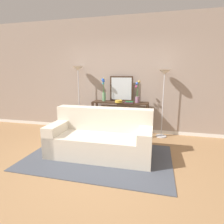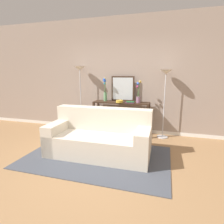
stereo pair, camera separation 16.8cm
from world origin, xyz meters
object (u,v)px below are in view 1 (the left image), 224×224
(vase_tall_flowers, at_px, (104,91))
(book_stack, at_px, (129,102))
(wall_mirror, at_px, (121,89))
(book_row_under_console, at_px, (105,130))
(console_table, at_px, (120,112))
(vase_short_flowers, at_px, (137,95))
(couch, at_px, (101,139))
(floor_lamp_right, at_px, (164,85))
(fruit_bowl, at_px, (119,101))
(floor_lamp_left, at_px, (78,81))

(vase_tall_flowers, xyz_separation_m, book_stack, (0.68, -0.14, -0.25))
(wall_mirror, height_order, book_row_under_console, wall_mirror)
(console_table, distance_m, vase_short_flowers, 0.63)
(couch, xyz_separation_m, wall_mirror, (0.11, 1.46, 0.85))
(book_row_under_console, bearing_deg, book_stack, -10.44)
(vase_tall_flowers, distance_m, book_row_under_console, 1.05)
(book_stack, relative_size, book_row_under_console, 0.58)
(floor_lamp_right, height_order, wall_mirror, floor_lamp_right)
(vase_short_flowers, bearing_deg, book_stack, -153.61)
(vase_short_flowers, height_order, fruit_bowl, vase_short_flowers)
(vase_tall_flowers, bearing_deg, book_stack, -11.62)
(floor_lamp_left, height_order, floor_lamp_right, floor_lamp_left)
(couch, bearing_deg, floor_lamp_right, 48.97)
(floor_lamp_right, relative_size, book_stack, 7.78)
(vase_short_flowers, relative_size, fruit_bowl, 2.98)
(fruit_bowl, xyz_separation_m, book_stack, (0.26, -0.00, -0.01))
(console_table, height_order, fruit_bowl, fruit_bowl)
(floor_lamp_left, xyz_separation_m, fruit_bowl, (1.12, -0.14, -0.48))
(floor_lamp_right, relative_size, vase_tall_flowers, 2.74)
(fruit_bowl, height_order, book_stack, fruit_bowl)
(couch, relative_size, book_stack, 9.29)
(wall_mirror, height_order, vase_tall_flowers, wall_mirror)
(vase_short_flowers, bearing_deg, console_table, 176.27)
(floor_lamp_left, relative_size, fruit_bowl, 9.54)
(console_table, xyz_separation_m, floor_lamp_right, (1.04, 0.02, 0.70))
(vase_tall_flowers, bearing_deg, book_row_under_console, -30.60)
(floor_lamp_right, relative_size, vase_short_flowers, 3.02)
(vase_short_flowers, xyz_separation_m, book_stack, (-0.18, -0.09, -0.18))
(floor_lamp_left, xyz_separation_m, vase_short_flowers, (1.56, -0.05, -0.31))
(fruit_bowl, relative_size, book_stack, 0.86)
(couch, bearing_deg, fruit_bowl, 85.37)
(couch, height_order, book_row_under_console, couch)
(vase_short_flowers, bearing_deg, couch, -113.03)
(floor_lamp_right, relative_size, book_row_under_console, 4.53)
(couch, relative_size, floor_lamp_right, 1.19)
(floor_lamp_left, height_order, book_stack, floor_lamp_left)
(vase_short_flowers, bearing_deg, fruit_bowl, -168.48)
(wall_mirror, relative_size, fruit_bowl, 3.51)
(vase_tall_flowers, distance_m, fruit_bowl, 0.50)
(console_table, distance_m, wall_mirror, 0.60)
(floor_lamp_left, distance_m, floor_lamp_right, 2.18)
(floor_lamp_left, xyz_separation_m, book_row_under_console, (0.73, -0.02, -1.30))
(vase_short_flowers, bearing_deg, book_row_under_console, 178.07)
(console_table, xyz_separation_m, vase_tall_flowers, (-0.44, 0.02, 0.52))
(fruit_bowl, xyz_separation_m, book_row_under_console, (-0.39, 0.12, -0.82))
(console_table, bearing_deg, vase_short_flowers, -3.73)
(floor_lamp_right, xyz_separation_m, fruit_bowl, (-1.06, -0.14, -0.41))
(wall_mirror, xyz_separation_m, book_stack, (0.25, -0.28, -0.30))
(wall_mirror, bearing_deg, floor_lamp_left, -173.31)
(couch, relative_size, fruit_bowl, 10.78)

